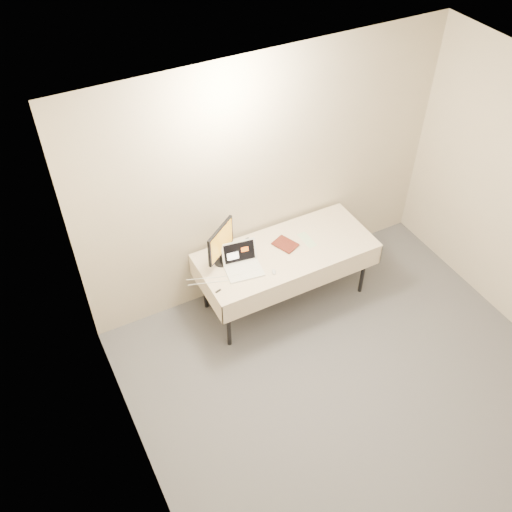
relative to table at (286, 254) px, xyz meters
name	(u,v)px	position (x,y,z in m)	size (l,w,h in m)	color
ground	(398,448)	(0.00, -2.05, -0.68)	(5.00, 5.00, 0.00)	#505055
back_wall	(266,178)	(0.00, 0.45, 0.67)	(4.00, 0.10, 2.70)	beige
table	(286,254)	(0.00, 0.00, 0.00)	(1.86, 0.81, 0.74)	black
laptop	(242,263)	(-0.52, -0.02, 0.12)	(0.40, 0.38, 0.24)	white
monitor	(221,243)	(-0.67, 0.14, 0.33)	(0.38, 0.28, 0.45)	black
book	(280,241)	(-0.06, 0.03, 0.18)	(0.18, 0.02, 0.24)	maroon
alarm_clock	(245,243)	(-0.34, 0.27, 0.09)	(0.13, 0.08, 0.05)	black
clicker	(274,272)	(-0.28, -0.23, 0.07)	(0.04, 0.08, 0.02)	silver
paper_form	(307,240)	(0.27, 0.04, 0.06)	(0.10, 0.25, 0.00)	beige
usb_dongle	(218,291)	(-0.87, -0.21, 0.07)	(0.06, 0.02, 0.01)	black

